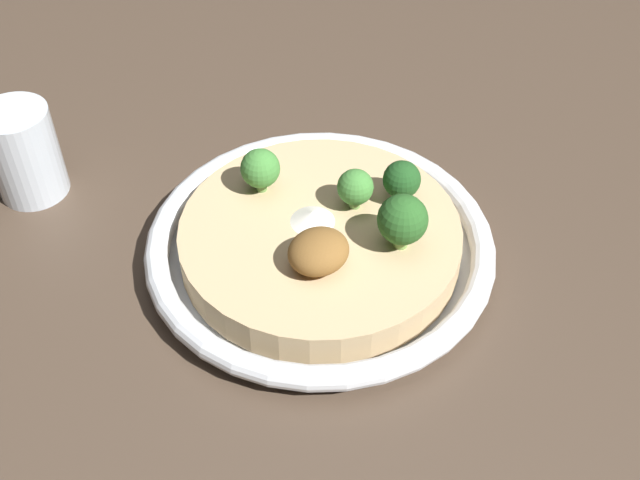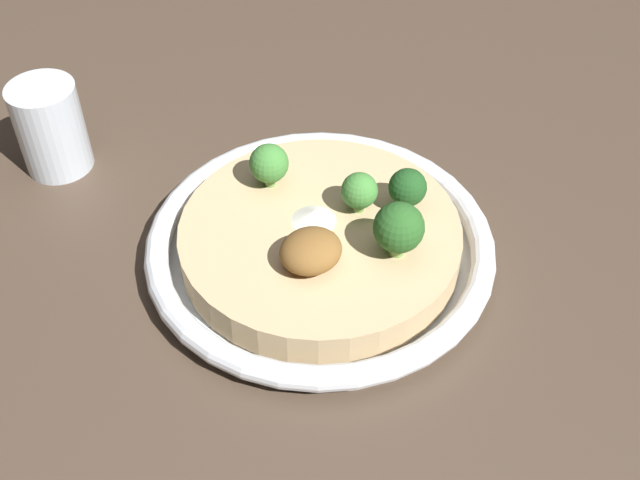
% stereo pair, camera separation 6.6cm
% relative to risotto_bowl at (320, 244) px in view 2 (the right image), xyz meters
% --- Properties ---
extents(ground_plane, '(6.00, 6.00, 0.00)m').
position_rel_risotto_bowl_xyz_m(ground_plane, '(0.00, 0.00, -0.02)').
color(ground_plane, '#47382B').
extents(risotto_bowl, '(0.29, 0.29, 0.04)m').
position_rel_risotto_bowl_xyz_m(risotto_bowl, '(0.00, 0.00, 0.00)').
color(risotto_bowl, silver).
rests_on(risotto_bowl, ground_plane).
extents(cheese_sprinkle, '(0.04, 0.04, 0.01)m').
position_rel_risotto_bowl_xyz_m(cheese_sprinkle, '(-0.00, 0.01, 0.02)').
color(cheese_sprinkle, white).
rests_on(cheese_sprinkle, risotto_bowl).
extents(crispy_onion_garnish, '(0.05, 0.04, 0.03)m').
position_rel_risotto_bowl_xyz_m(crispy_onion_garnish, '(-0.03, -0.03, 0.03)').
color(crispy_onion_garnish, brown).
rests_on(crispy_onion_garnish, risotto_bowl).
extents(broccoli_front, '(0.04, 0.04, 0.05)m').
position_rel_risotto_bowl_xyz_m(broccoli_front, '(0.03, -0.06, 0.05)').
color(broccoli_front, '#759E4C').
rests_on(broccoli_front, risotto_bowl).
extents(broccoli_back, '(0.03, 0.03, 0.04)m').
position_rel_risotto_bowl_xyz_m(broccoli_back, '(-0.01, 0.07, 0.04)').
color(broccoli_back, '#668E47').
rests_on(broccoli_back, risotto_bowl).
extents(broccoli_right, '(0.03, 0.03, 0.04)m').
position_rel_risotto_bowl_xyz_m(broccoli_right, '(0.04, 0.00, 0.04)').
color(broccoli_right, '#668E47').
rests_on(broccoli_right, risotto_bowl).
extents(broccoli_front_right, '(0.03, 0.03, 0.04)m').
position_rel_risotto_bowl_xyz_m(broccoli_front_right, '(0.07, -0.02, 0.04)').
color(broccoli_front_right, '#759E4C').
rests_on(broccoli_front_right, risotto_bowl).
extents(drinking_glass, '(0.06, 0.06, 0.09)m').
position_rel_risotto_bowl_xyz_m(drinking_glass, '(-0.14, 0.24, 0.03)').
color(drinking_glass, silver).
rests_on(drinking_glass, ground_plane).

